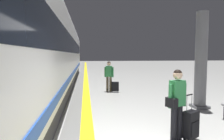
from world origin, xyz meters
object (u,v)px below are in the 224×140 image
rolling_suitcase_foreground (191,124)px  suitcase_near (115,86)px  high_speed_train (38,44)px  passenger_near (109,74)px  traveller_foreground (177,100)px  platform_pillar (201,62)px

rolling_suitcase_foreground → suitcase_near: rolling_suitcase_foreground is taller
high_speed_train → suitcase_near: size_ratio=56.29×
passenger_near → traveller_foreground: bearing=-82.8°
high_speed_train → passenger_near: 3.96m
rolling_suitcase_foreground → platform_pillar: 3.52m
high_speed_train → suitcase_near: (3.70, 1.14, -2.20)m
platform_pillar → high_speed_train: bearing=159.2°
rolling_suitcase_foreground → suitcase_near: bearing=97.9°
passenger_near → rolling_suitcase_foreground: bearing=-79.6°
traveller_foreground → platform_pillar: 3.55m
high_speed_train → passenger_near: size_ratio=18.68×
passenger_near → suitcase_near: passenger_near is taller
high_speed_train → suitcase_near: bearing=17.2°
rolling_suitcase_foreground → high_speed_train: bearing=131.8°
rolling_suitcase_foreground → passenger_near: size_ratio=0.66×
suitcase_near → platform_pillar: (2.71, -3.58, 1.42)m
traveller_foreground → passenger_near: 6.51m
high_speed_train → rolling_suitcase_foreground: (4.57, -5.12, -2.13)m
passenger_near → platform_pillar: (3.03, -3.79, 0.77)m
traveller_foreground → platform_pillar: size_ratio=0.47×
platform_pillar → passenger_near: bearing=128.7°
rolling_suitcase_foreground → platform_pillar: (1.84, 2.68, 1.35)m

